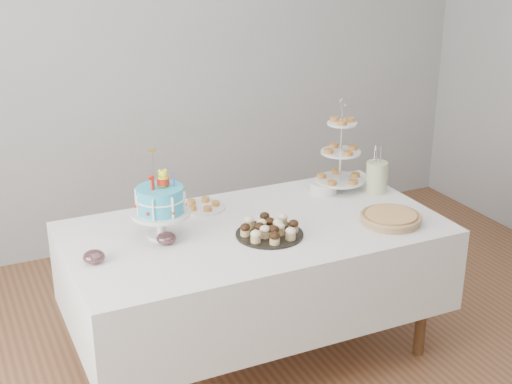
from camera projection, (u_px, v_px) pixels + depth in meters
name	position (u px, v px, depth m)	size (l,w,h in m)	color
walls	(283.00, 133.00, 3.18)	(5.04, 4.04, 2.70)	#989A9D
table	(255.00, 266.00, 3.73)	(1.92, 1.02, 0.77)	silver
birthday_cake	(161.00, 214.00, 3.48)	(0.29, 0.29, 0.45)	silver
cupcake_tray	(270.00, 228.00, 3.53)	(0.34, 0.34, 0.08)	black
pie	(391.00, 218.00, 3.68)	(0.32, 0.32, 0.05)	tan
tiered_stand	(341.00, 153.00, 4.06)	(0.28, 0.28, 0.54)	silver
plate_stack	(324.00, 187.00, 4.09)	(0.16, 0.16, 0.06)	silver
pastry_plate	(203.00, 206.00, 3.87)	(0.24, 0.24, 0.04)	silver
jam_bowl_a	(94.00, 257.00, 3.26)	(0.10, 0.10, 0.06)	silver
jam_bowl_b	(166.00, 238.00, 3.45)	(0.10, 0.10, 0.06)	silver
utensil_pitcher	(377.00, 176.00, 4.07)	(0.13, 0.12, 0.27)	beige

